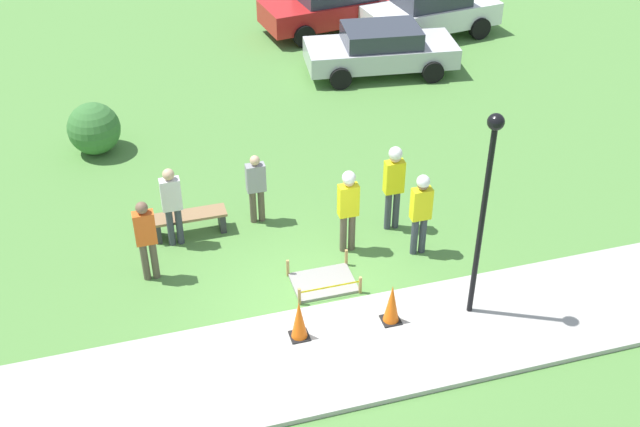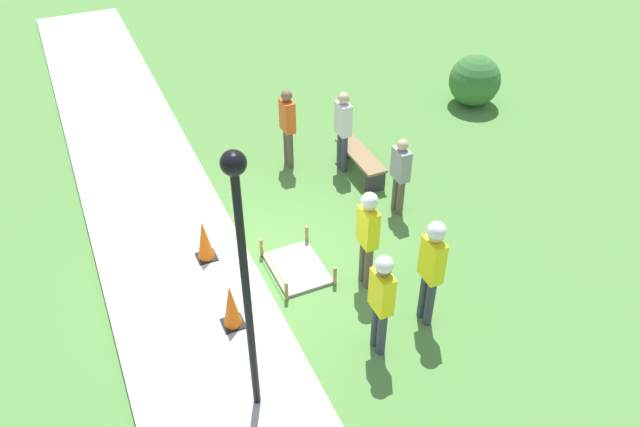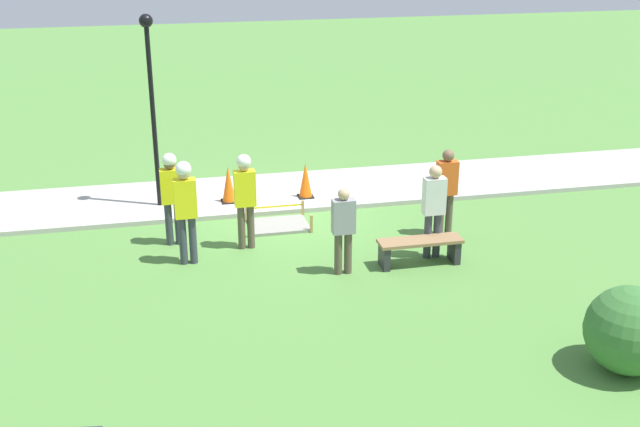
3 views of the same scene
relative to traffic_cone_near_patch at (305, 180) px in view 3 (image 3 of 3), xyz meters
name	(u,v)px [view 3 (image 3 of 3)]	position (x,y,z in m)	size (l,w,h in m)	color
ground_plane	(290,214)	(0.48, 0.72, -0.49)	(60.00, 60.00, 0.00)	#51843D
sidewalk	(280,192)	(0.48, -0.54, -0.44)	(28.00, 2.53, 0.10)	#ADAAA3
wet_concrete_patch	(278,225)	(0.85, 1.38, -0.45)	(1.25, 0.93, 0.38)	gray
traffic_cone_near_patch	(305,180)	(0.00, 0.00, 0.00)	(0.34, 0.34, 0.79)	black
traffic_cone_far_patch	(229,184)	(1.70, -0.06, 0.01)	(0.34, 0.34, 0.81)	black
park_bench	(420,247)	(-1.37, 3.74, -0.15)	(1.55, 0.44, 0.49)	#2D2D33
worker_supervisor	(185,202)	(2.76, 2.78, 0.71)	(0.40, 0.28, 1.96)	#383D47
worker_assistant	(171,190)	(2.97, 1.82, 0.62)	(0.40, 0.27, 1.84)	#383D47
worker_trainee	(245,192)	(1.62, 2.30, 0.64)	(0.40, 0.27, 1.88)	brown
bystander_in_orange_shirt	(446,187)	(-2.32, 2.50, 0.52)	(0.40, 0.23, 1.77)	brown
bystander_in_gray_shirt	(434,206)	(-1.70, 3.48, 0.54)	(0.40, 0.24, 1.80)	#383D47
bystander_in_white_shirt	(343,226)	(0.09, 3.81, 0.42)	(0.40, 0.22, 1.62)	brown
lamppost_near	(151,84)	(3.19, -0.19, 2.25)	(0.28, 0.28, 4.05)	black
shrub_rounded_near	(630,330)	(-3.05, 7.77, 0.14)	(1.27, 1.27, 1.27)	#387033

